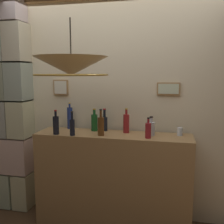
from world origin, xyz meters
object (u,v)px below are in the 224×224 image
Objects in this scene: liquor_bottle_port at (151,128)px; liquor_bottle_vodka at (94,122)px; liquor_bottle_amaro at (105,123)px; liquor_bottle_vermouth at (72,126)px; liquor_bottle_brandy at (70,118)px; liquor_bottle_rum at (148,130)px; liquor_bottle_tequila at (56,125)px; pendant_lamp at (71,67)px; liquor_bottle_sherry at (126,123)px; liquor_bottle_gin at (101,126)px; glass_tumbler_rocks at (180,132)px.

liquor_bottle_port is 0.79× the size of liquor_bottle_vodka.
liquor_bottle_vermouth reaches higher than liquor_bottle_amaro.
liquor_bottle_amaro is 0.43m from liquor_bottle_brandy.
liquor_bottle_amaro is 1.26× the size of liquor_bottle_port.
liquor_bottle_rum is at bearing -24.79° from liquor_bottle_amaro.
liquor_bottle_tequila is 0.84m from pendant_lamp.
liquor_bottle_rum reaches higher than liquor_bottle_port.
liquor_bottle_sherry is at bearing -5.79° from liquor_bottle_brandy.
liquor_bottle_brandy is 0.49× the size of pendant_lamp.
liquor_bottle_gin is 1.09× the size of liquor_bottle_vermouth.
liquor_bottle_sherry is (0.54, 0.25, 0.01)m from liquor_bottle_vermouth.
glass_tumbler_rocks is 0.14× the size of pendant_lamp.
liquor_bottle_port is (0.52, 0.12, -0.03)m from liquor_bottle_gin.
liquor_bottle_vermouth is 2.98× the size of glass_tumbler_rocks.
liquor_bottle_port is 2.35× the size of glass_tumbler_rocks.
liquor_bottle_port is 0.99m from liquor_bottle_brandy.
liquor_bottle_amaro is at bearing 16.82° from liquor_bottle_vodka.
liquor_bottle_vodka is (0.16, 0.27, 0.01)m from liquor_bottle_vermouth.
liquor_bottle_tequila is 3.07× the size of glass_tumbler_rocks.
pendant_lamp is at bearing -50.87° from liquor_bottle_tequila.
liquor_bottle_rum is at bearing -15.47° from liquor_bottle_brandy.
glass_tumbler_rocks is at bearing -3.46° from liquor_bottle_brandy.
liquor_bottle_gin is 0.54m from liquor_bottle_port.
pendant_lamp is at bearing -117.41° from liquor_bottle_sherry.
liquor_bottle_tequila is 0.42× the size of pendant_lamp.
liquor_bottle_port is 0.31m from glass_tumbler_rocks.
liquor_bottle_vodka is at bearing -163.18° from liquor_bottle_amaro.
pendant_lamp reaches higher than liquor_bottle_tequila.
pendant_lamp is (-0.94, -0.69, 0.67)m from glass_tumbler_rocks.
liquor_bottle_vermouth is (-0.80, -0.06, 0.01)m from liquor_bottle_rum.
liquor_bottle_rum is at bearing -0.84° from liquor_bottle_gin.
liquor_bottle_amaro reaches higher than glass_tumbler_rocks.
liquor_bottle_vermouth is 0.78m from pendant_lamp.
liquor_bottle_gin reaches higher than liquor_bottle_port.
liquor_bottle_amaro is 0.55m from liquor_bottle_port.
liquor_bottle_brandy reaches higher than liquor_bottle_rum.
liquor_bottle_tequila is at bearing 129.13° from pendant_lamp.
liquor_bottle_amaro is at bearing 168.37° from liquor_bottle_port.
liquor_bottle_amaro is 0.12m from liquor_bottle_vodka.
liquor_bottle_vodka is (-0.13, 0.20, -0.00)m from liquor_bottle_gin.
pendant_lamp reaches higher than liquor_bottle_vodka.
liquor_bottle_sherry is at bearing 167.11° from liquor_bottle_port.
liquor_bottle_vodka is at bearing 177.90° from liquor_bottle_sherry.
liquor_bottle_gin reaches higher than liquor_bottle_sherry.
liquor_bottle_brandy is (-0.32, 0.06, 0.03)m from liquor_bottle_vodka.
liquor_bottle_tequila reaches higher than liquor_bottle_amaro.
liquor_bottle_amaro is 0.23m from liquor_bottle_gin.
liquor_bottle_gin is 0.80m from pendant_lamp.
liquor_bottle_amaro is 2.96× the size of glass_tumbler_rocks.
liquor_bottle_vodka is 0.37m from liquor_bottle_sherry.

